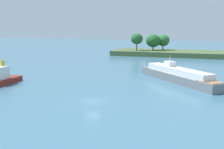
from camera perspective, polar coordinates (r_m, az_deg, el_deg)
The scene contains 3 objects.
ground_plane at distance 47.65m, azimuth -3.79°, elevation -5.22°, with size 400.00×400.00×0.00m, color teal.
treeline_island at distance 120.64m, azimuth 17.68°, elevation 4.38°, with size 74.37×17.96×9.53m.
white_riverboat at distance 65.00m, azimuth 12.71°, elevation -0.17°, with size 19.72×21.43×5.55m.
Camera 1 is at (17.71, -42.54, 12.14)m, focal length 46.90 mm.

